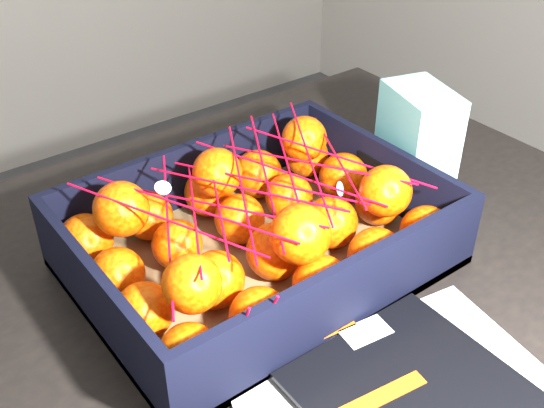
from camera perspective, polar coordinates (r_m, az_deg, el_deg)
table at (r=0.91m, az=-3.52°, el=-10.93°), size 1.20×0.80×0.75m
produce_crate at (r=0.84m, az=-1.24°, el=-3.55°), size 0.45×0.34×0.11m
clementine_heap at (r=0.82m, az=-1.09°, el=-1.99°), size 0.43×0.31×0.13m
mesh_net at (r=0.78m, az=-1.39°, el=1.02°), size 0.37×0.30×0.11m
retail_carton at (r=0.97m, az=12.48°, el=5.09°), size 0.10×0.13×0.17m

